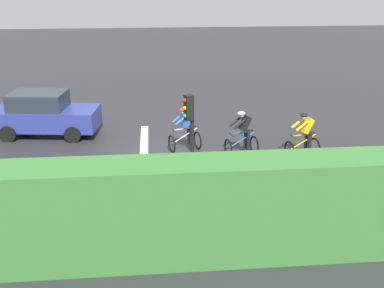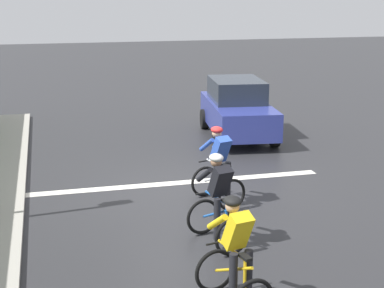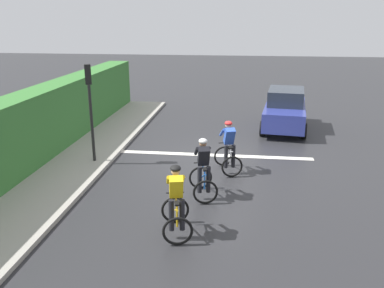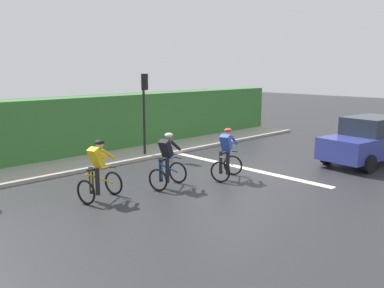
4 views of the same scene
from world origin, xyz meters
TOP-DOWN VIEW (x-y plane):
  - ground_plane at (0.00, 0.00)m, footprint 80.00×80.00m
  - road_marking_stop_line at (0.00, -0.53)m, footprint 7.00×0.30m
  - cyclist_lead at (0.47, 5.12)m, footprint 0.90×1.20m
  - cyclist_second at (0.06, 3.01)m, footprint 0.91×1.21m
  - cyclist_mid at (-0.55, 1.01)m, footprint 0.97×1.23m
  - car_navy at (-2.82, -4.50)m, footprint 2.26×4.28m

SIDE VIEW (x-z plane):
  - ground_plane at x=0.00m, z-range 0.00..0.00m
  - road_marking_stop_line at x=0.00m, z-range 0.00..0.01m
  - cyclist_lead at x=0.47m, z-range -0.03..1.63m
  - cyclist_second at x=0.06m, z-range -0.03..1.63m
  - cyclist_mid at x=-0.55m, z-range -0.03..1.63m
  - car_navy at x=-2.82m, z-range -0.01..1.75m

